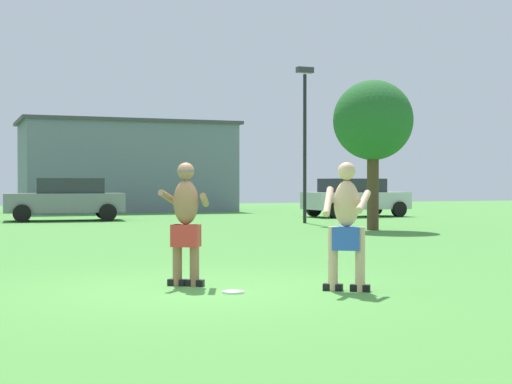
{
  "coord_description": "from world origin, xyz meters",
  "views": [
    {
      "loc": [
        -2.94,
        -9.84,
        1.42
      ],
      "look_at": [
        0.95,
        0.15,
        1.29
      ],
      "focal_mm": 54.79,
      "sensor_mm": 36.0,
      "label": 1
    }
  ],
  "objects_px": {
    "car_silver_mid_lot": "(355,197)",
    "lamp_post": "(305,127)",
    "player_with_cap": "(186,218)",
    "frisbee": "(233,292)",
    "player_in_blue": "(346,223)",
    "tree_behind_players": "(373,122)",
    "car_gray_near_post": "(66,199)"
  },
  "relations": [
    {
      "from": "lamp_post",
      "to": "tree_behind_players",
      "type": "bearing_deg",
      "value": -86.74
    },
    {
      "from": "player_with_cap",
      "to": "lamp_post",
      "type": "relative_size",
      "value": 0.31
    },
    {
      "from": "frisbee",
      "to": "lamp_post",
      "type": "bearing_deg",
      "value": 62.12
    },
    {
      "from": "player_in_blue",
      "to": "frisbee",
      "type": "relative_size",
      "value": 5.86
    },
    {
      "from": "tree_behind_players",
      "to": "player_in_blue",
      "type": "bearing_deg",
      "value": -121.25
    },
    {
      "from": "player_in_blue",
      "to": "car_silver_mid_lot",
      "type": "bearing_deg",
      "value": 61.22
    },
    {
      "from": "player_with_cap",
      "to": "car_gray_near_post",
      "type": "bearing_deg",
      "value": 87.21
    },
    {
      "from": "car_silver_mid_lot",
      "to": "lamp_post",
      "type": "relative_size",
      "value": 0.81
    },
    {
      "from": "car_silver_mid_lot",
      "to": "tree_behind_players",
      "type": "xyz_separation_m",
      "value": [
        -3.84,
        -8.17,
        2.42
      ]
    },
    {
      "from": "player_in_blue",
      "to": "tree_behind_players",
      "type": "distance_m",
      "value": 13.54
    },
    {
      "from": "car_silver_mid_lot",
      "to": "player_in_blue",
      "type": "bearing_deg",
      "value": -118.78
    },
    {
      "from": "car_gray_near_post",
      "to": "car_silver_mid_lot",
      "type": "xyz_separation_m",
      "value": [
        11.62,
        -0.95,
        0.0
      ]
    },
    {
      "from": "car_gray_near_post",
      "to": "tree_behind_players",
      "type": "bearing_deg",
      "value": -49.53
    },
    {
      "from": "car_silver_mid_lot",
      "to": "lamp_post",
      "type": "height_order",
      "value": "lamp_post"
    },
    {
      "from": "player_in_blue",
      "to": "car_gray_near_post",
      "type": "distance_m",
      "value": 20.54
    },
    {
      "from": "player_with_cap",
      "to": "car_gray_near_post",
      "type": "height_order",
      "value": "player_with_cap"
    },
    {
      "from": "car_gray_near_post",
      "to": "lamp_post",
      "type": "distance_m",
      "value": 9.3
    },
    {
      "from": "frisbee",
      "to": "car_silver_mid_lot",
      "type": "relative_size",
      "value": 0.07
    },
    {
      "from": "player_in_blue",
      "to": "lamp_post",
      "type": "bearing_deg",
      "value": 66.99
    },
    {
      "from": "player_with_cap",
      "to": "player_in_blue",
      "type": "distance_m",
      "value": 2.21
    },
    {
      "from": "player_in_blue",
      "to": "frisbee",
      "type": "distance_m",
      "value": 1.73
    },
    {
      "from": "car_silver_mid_lot",
      "to": "tree_behind_players",
      "type": "distance_m",
      "value": 9.35
    },
    {
      "from": "player_in_blue",
      "to": "tree_behind_players",
      "type": "relative_size",
      "value": 0.38
    },
    {
      "from": "car_gray_near_post",
      "to": "car_silver_mid_lot",
      "type": "bearing_deg",
      "value": -4.68
    },
    {
      "from": "player_with_cap",
      "to": "car_silver_mid_lot",
      "type": "distance_m",
      "value": 22.21
    },
    {
      "from": "tree_behind_players",
      "to": "frisbee",
      "type": "bearing_deg",
      "value": -127.18
    },
    {
      "from": "player_in_blue",
      "to": "lamp_post",
      "type": "distance_m",
      "value": 17.24
    },
    {
      "from": "car_silver_mid_lot",
      "to": "lamp_post",
      "type": "xyz_separation_m",
      "value": [
        -4.08,
        -3.86,
        2.54
      ]
    },
    {
      "from": "player_in_blue",
      "to": "car_gray_near_post",
      "type": "xyz_separation_m",
      "value": [
        -0.87,
        20.52,
        -0.07
      ]
    },
    {
      "from": "player_in_blue",
      "to": "car_silver_mid_lot",
      "type": "distance_m",
      "value": 22.33
    },
    {
      "from": "tree_behind_players",
      "to": "lamp_post",
      "type": "bearing_deg",
      "value": 93.26
    },
    {
      "from": "car_silver_mid_lot",
      "to": "frisbee",
      "type": "bearing_deg",
      "value": -122.42
    }
  ]
}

